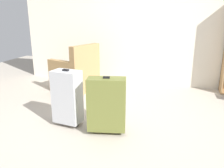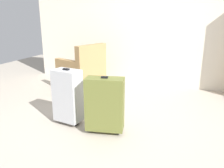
% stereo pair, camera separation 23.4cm
% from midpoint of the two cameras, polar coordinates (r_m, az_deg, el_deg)
% --- Properties ---
extents(ground_plane, '(9.16, 9.16, 0.00)m').
position_cam_midpoint_polar(ground_plane, '(3.05, 2.50, -10.85)').
color(ground_plane, '#B2A899').
extents(back_wall, '(5.24, 0.10, 2.60)m').
position_cam_midpoint_polar(back_wall, '(4.84, 11.02, 15.05)').
color(back_wall, beige).
rests_on(back_wall, ground).
extents(armchair, '(0.89, 0.89, 0.90)m').
position_cam_midpoint_polar(armchair, '(4.53, -5.82, 2.59)').
color(armchair, '#9E7A4C').
rests_on(armchair, ground).
extents(mug, '(0.12, 0.08, 0.10)m').
position_cam_midpoint_polar(mug, '(4.30, 0.72, -1.84)').
color(mug, white).
rests_on(mug, ground).
extents(suitcase_silver, '(0.38, 0.27, 0.76)m').
position_cam_midpoint_polar(suitcase_silver, '(3.06, -8.82, -2.91)').
color(suitcase_silver, '#B7BABF').
rests_on(suitcase_silver, ground).
extents(suitcase_olive, '(0.49, 0.30, 0.72)m').
position_cam_midpoint_polar(suitcase_olive, '(2.79, 0.59, -5.06)').
color(suitcase_olive, brown).
rests_on(suitcase_olive, ground).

